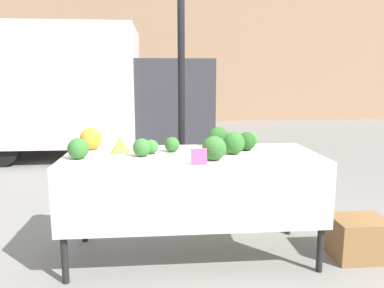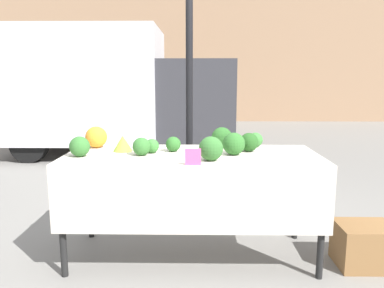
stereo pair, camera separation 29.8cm
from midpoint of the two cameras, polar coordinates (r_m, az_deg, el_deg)
The scene contains 18 objects.
ground_plane at distance 3.28m, azimuth 2.71°, elevation -16.57°, with size 40.00×40.00×0.00m, color gray.
building_facade at distance 13.23m, azimuth 1.39°, elevation 15.32°, with size 16.00×0.60×5.39m.
tent_pole at distance 3.71m, azimuth 1.90°, elevation 6.34°, with size 0.07×0.07×2.46m.
parked_truck at distance 7.36m, azimuth -11.05°, elevation 8.06°, with size 4.28×1.92×2.38m.
market_table at distance 2.95m, azimuth 2.87°, elevation -3.86°, with size 2.02×0.83×0.87m.
orange_cauliflower at distance 3.31m, azimuth -11.92°, elevation 1.02°, with size 0.19×0.19×0.19m.
romanesco_head at distance 3.12m, azimuth -7.84°, elevation 0.06°, with size 0.16×0.16×0.13m.
broccoli_head_0 at distance 2.97m, azimuth 9.27°, elevation 0.00°, with size 0.18×0.18×0.18m.
broccoli_head_1 at distance 3.26m, azimuth 7.18°, elevation 0.96°, with size 0.18×0.18×0.18m.
broccoli_head_2 at distance 2.92m, azimuth -4.84°, elevation -0.42°, with size 0.14×0.14×0.14m.
broccoli_head_3 at distance 2.74m, azimuth 6.02°, elevation -0.73°, with size 0.18×0.18×0.18m.
broccoli_head_4 at distance 3.02m, azimuth -3.33°, elevation -0.33°, with size 0.11×0.11×0.11m.
broccoli_head_5 at distance 3.07m, azimuth -0.12°, elevation -0.04°, with size 0.12×0.12×0.12m.
broccoli_head_6 at distance 3.35m, azimuth 12.17°, elevation 0.61°, with size 0.13×0.13×0.13m.
broccoli_head_7 at distance 2.96m, azimuth -14.03°, elevation -0.40°, with size 0.16×0.16×0.16m.
broccoli_head_8 at distance 3.13m, azimuth 11.38°, elevation 0.25°, with size 0.15×0.15×0.15m.
price_sign at distance 2.59m, azimuth 3.45°, elevation -2.02°, with size 0.11×0.01×0.12m.
produce_crate at distance 3.40m, azimuth 27.21°, elevation -13.62°, with size 0.43×0.35×0.34m.
Camera 2 is at (0.05, -2.94, 1.46)m, focal length 35.00 mm.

